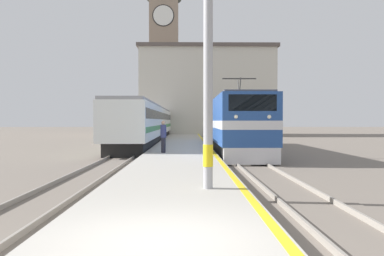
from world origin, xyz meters
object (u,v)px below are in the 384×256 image
catenary_mast (212,35)px  clock_tower (164,49)px  person_on_platform (163,136)px  locomotive_train (230,124)px  passenger_train (153,123)px

catenary_mast → clock_tower: bearing=94.9°
catenary_mast → clock_tower: 54.20m
catenary_mast → clock_tower: size_ratio=0.31×
clock_tower → person_on_platform: bearing=-86.5°
catenary_mast → locomotive_train: bearing=81.8°
locomotive_train → person_on_platform: 7.24m
locomotive_train → passenger_train: bearing=114.8°
locomotive_train → passenger_train: (-6.97, 15.07, 0.02)m
passenger_train → catenary_mast: size_ratio=5.11×
person_on_platform → clock_tower: size_ratio=0.07×
clock_tower → passenger_train: bearing=-89.8°
passenger_train → locomotive_train: bearing=-65.2°
passenger_train → person_on_platform: passenger_train is taller
catenary_mast → person_on_platform: catenary_mast is taller
locomotive_train → clock_tower: size_ratio=0.70×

